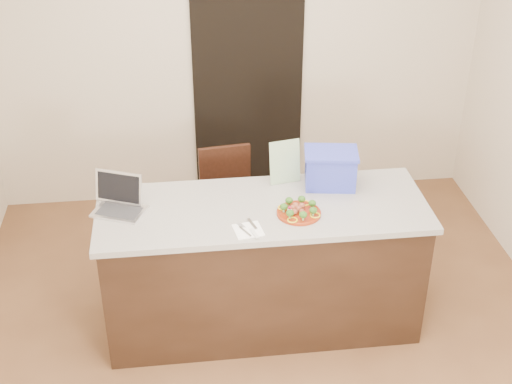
{
  "coord_description": "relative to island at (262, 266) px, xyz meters",
  "views": [
    {
      "loc": [
        -0.49,
        -3.46,
        3.26
      ],
      "look_at": [
        -0.05,
        0.2,
        1.06
      ],
      "focal_mm": 50.0,
      "sensor_mm": 36.0,
      "label": 1
    }
  ],
  "objects": [
    {
      "name": "meatballs",
      "position": [
        0.2,
        -0.11,
        0.49
      ],
      "size": [
        0.1,
        0.11,
        0.04
      ],
      "color": "brown",
      "rests_on": "plate"
    },
    {
      "name": "chair",
      "position": [
        -0.17,
        0.83,
        0.04
      ],
      "size": [
        0.43,
        0.43,
        0.87
      ],
      "rotation": [
        0.0,
        0.0,
        0.12
      ],
      "color": "#33180F",
      "rests_on": "ground"
    },
    {
      "name": "room_shell",
      "position": [
        0.0,
        -0.25,
        1.16
      ],
      "size": [
        4.0,
        4.0,
        4.0
      ],
      "color": "white",
      "rests_on": "ground"
    },
    {
      "name": "broccoli",
      "position": [
        0.21,
        -0.11,
        0.51
      ],
      "size": [
        0.23,
        0.23,
        0.04
      ],
      "color": "#204813",
      "rests_on": "plate"
    },
    {
      "name": "fork",
      "position": [
        -0.14,
        -0.25,
        0.47
      ],
      "size": [
        0.07,
        0.15,
        0.0
      ],
      "rotation": [
        0.0,
        0.0,
        0.48
      ],
      "color": "#B1B1B6",
      "rests_on": "napkin"
    },
    {
      "name": "knife",
      "position": [
        -0.09,
        -0.27,
        0.47
      ],
      "size": [
        0.05,
        0.22,
        0.01
      ],
      "rotation": [
        0.0,
        0.0,
        0.29
      ],
      "color": "silver",
      "rests_on": "napkin"
    },
    {
      "name": "napkin",
      "position": [
        -0.12,
        -0.25,
        0.46
      ],
      "size": [
        0.19,
        0.19,
        0.01
      ],
      "primitive_type": "cube",
      "rotation": [
        0.0,
        0.0,
        0.16
      ],
      "color": "white",
      "rests_on": "island"
    },
    {
      "name": "ground",
      "position": [
        0.0,
        -0.25,
        -0.46
      ],
      "size": [
        4.0,
        4.0,
        0.0
      ],
      "primitive_type": "plane",
      "color": "brown",
      "rests_on": "ground"
    },
    {
      "name": "plate",
      "position": [
        0.21,
        -0.11,
        0.47
      ],
      "size": [
        0.27,
        0.27,
        0.02
      ],
      "rotation": [
        0.0,
        0.0,
        -0.42
      ],
      "color": "maroon",
      "rests_on": "island"
    },
    {
      "name": "doorway",
      "position": [
        0.1,
        1.73,
        0.54
      ],
      "size": [
        0.9,
        0.02,
        2.0
      ],
      "primitive_type": "cube",
      "color": "black",
      "rests_on": "ground"
    },
    {
      "name": "pepper_rings",
      "position": [
        0.21,
        -0.11,
        0.48
      ],
      "size": [
        0.25,
        0.25,
        0.01
      ],
      "color": "gold",
      "rests_on": "plate"
    },
    {
      "name": "island",
      "position": [
        0.0,
        0.0,
        0.0
      ],
      "size": [
        2.06,
        0.76,
        0.92
      ],
      "color": "black",
      "rests_on": "ground"
    },
    {
      "name": "leaflet",
      "position": [
        0.18,
        0.29,
        0.6
      ],
      "size": [
        0.21,
        0.08,
        0.29
      ],
      "primitive_type": "cube",
      "rotation": [
        -0.14,
        0.0,
        0.19
      ],
      "color": "silver",
      "rests_on": "island"
    },
    {
      "name": "laptop",
      "position": [
        -0.88,
        0.09,
        0.52
      ],
      "size": [
        0.36,
        0.35,
        0.22
      ],
      "rotation": [
        0.0,
        0.0,
        -0.4
      ],
      "color": "silver",
      "rests_on": "island"
    },
    {
      "name": "blue_box",
      "position": [
        0.47,
        0.21,
        0.58
      ],
      "size": [
        0.37,
        0.29,
        0.24
      ],
      "rotation": [
        0.0,
        0.0,
        -0.15
      ],
      "color": "#333DB8",
      "rests_on": "island"
    },
    {
      "name": "yogurt_bottle",
      "position": [
        0.15,
        -0.13,
        0.48
      ],
      "size": [
        0.03,
        0.03,
        0.06
      ],
      "rotation": [
        0.0,
        0.0,
        -0.07
      ],
      "color": "white",
      "rests_on": "island"
    }
  ]
}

